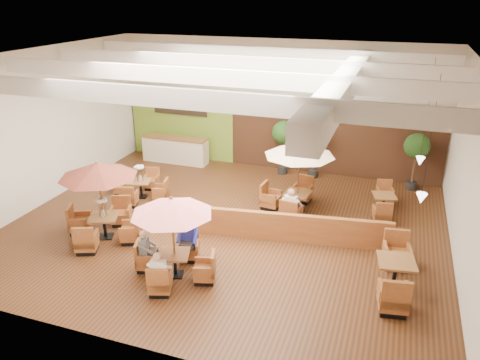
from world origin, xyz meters
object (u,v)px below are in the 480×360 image
at_px(service_counter, 175,150).
at_px(table_5, 383,204).
at_px(diner_1, 188,236).
at_px(table_1, 173,222).
at_px(topiary_1, 315,138).
at_px(diner_3, 291,204).
at_px(table_0, 100,187).
at_px(topiary_2, 417,148).
at_px(booth_divider, 282,227).
at_px(table_3, 141,187).
at_px(diner_2, 146,246).
at_px(diner_0, 159,268).
at_px(topiary_0, 284,135).
at_px(diner_4, 291,203).
at_px(table_2, 297,162).
at_px(table_4, 395,274).

relative_size(service_counter, table_5, 1.27).
bearing_deg(diner_1, table_1, 81.41).
distance_m(topiary_1, diner_3, 4.59).
height_order(table_0, topiary_2, table_0).
bearing_deg(diner_3, diner_1, -116.12).
relative_size(booth_divider, table_3, 2.86).
xyz_separation_m(diner_2, diner_3, (3.15, 4.01, -0.01)).
bearing_deg(table_1, diner_1, 72.24).
height_order(booth_divider, topiary_1, topiary_1).
bearing_deg(diner_1, diner_0, 81.41).
distance_m(booth_divider, table_5, 4.24).
relative_size(topiary_0, diner_4, 2.71).
xyz_separation_m(table_0, diner_3, (5.35, 2.80, -1.01)).
distance_m(service_counter, table_2, 7.26).
bearing_deg(diner_3, table_4, -27.70).
distance_m(table_0, table_3, 3.44).
bearing_deg(table_5, diner_0, -141.28).
distance_m(diner_2, diner_4, 5.10).
bearing_deg(table_5, topiary_1, 125.47).
relative_size(booth_divider, topiary_2, 2.94).
xyz_separation_m(table_0, table_1, (3.07, -1.21, -0.10)).
relative_size(table_5, diner_3, 3.17).
height_order(topiary_1, diner_1, topiary_1).
bearing_deg(table_3, table_4, -32.51).
xyz_separation_m(table_5, topiary_2, (0.93, 2.54, 1.37)).
bearing_deg(booth_divider, table_3, 157.57).
xyz_separation_m(service_counter, diner_0, (4.10, -9.16, 0.17)).
bearing_deg(diner_1, topiary_0, -105.12).
xyz_separation_m(table_3, topiary_1, (5.77, 4.16, 1.31)).
xyz_separation_m(table_0, table_5, (8.23, 4.74, -1.43)).
height_order(table_5, diner_1, diner_1).
xyz_separation_m(topiary_0, topiary_2, (5.22, -0.00, -0.03)).
bearing_deg(topiary_0, table_1, -95.86).
bearing_deg(table_1, diner_2, 162.24).
height_order(table_4, topiary_0, topiary_0).
bearing_deg(diner_0, table_5, 44.72).
bearing_deg(diner_1, service_counter, -69.68).
bearing_deg(topiary_0, topiary_1, -0.00).
distance_m(table_4, diner_2, 6.72).
relative_size(booth_divider, table_4, 2.32).
distance_m(diner_2, diner_3, 5.10).
relative_size(table_0, table_4, 0.93).
bearing_deg(diner_1, table_3, -52.57).
xyz_separation_m(booth_divider, table_3, (-5.87, 1.48, -0.06)).
height_order(table_4, topiary_2, topiary_2).
bearing_deg(table_2, diner_0, -104.22).
height_order(table_3, topiary_0, topiary_0).
distance_m(table_1, table_2, 5.45).
height_order(service_counter, diner_4, diner_4).
height_order(table_2, table_4, table_2).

